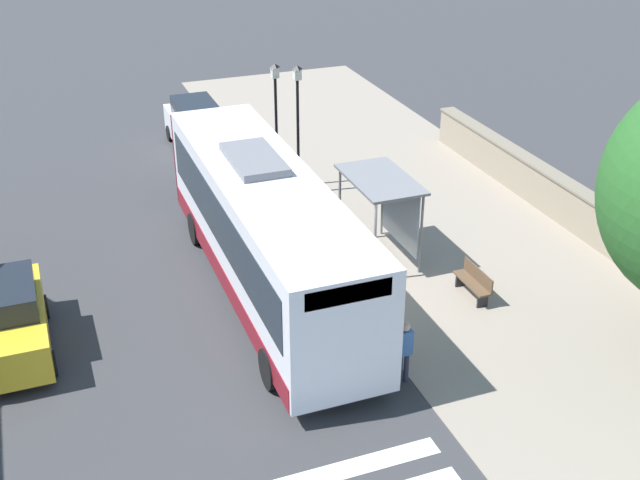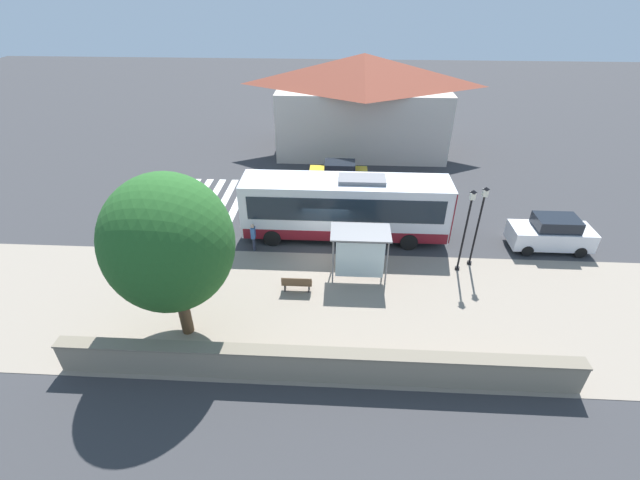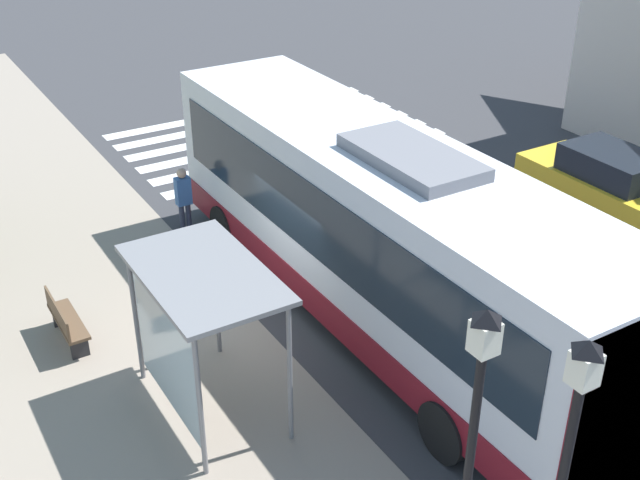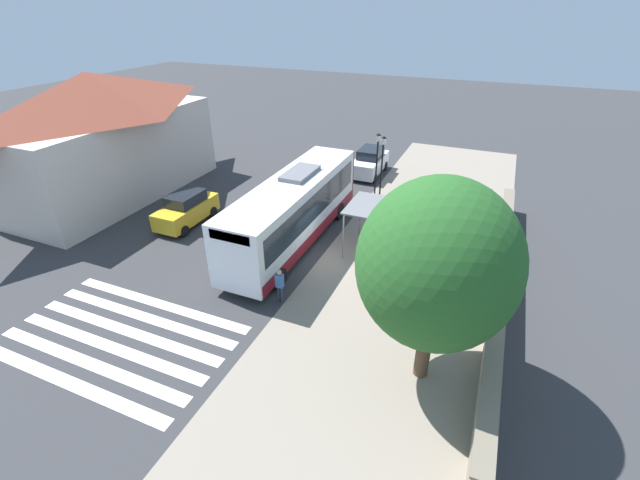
# 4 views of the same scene
# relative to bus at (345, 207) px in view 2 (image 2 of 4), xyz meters

# --- Properties ---
(ground_plane) EXTENTS (120.00, 120.00, 0.00)m
(ground_plane) POSITION_rel_bus_xyz_m (-1.97, 1.09, -1.97)
(ground_plane) COLOR #353538
(ground_plane) RESTS_ON ground
(sidewalk_plaza) EXTENTS (9.00, 44.00, 0.02)m
(sidewalk_plaza) POSITION_rel_bus_xyz_m (-6.47, 1.09, -1.96)
(sidewalk_plaza) COLOR gray
(sidewalk_plaza) RESTS_ON ground
(crosswalk_stripes) EXTENTS (9.00, 5.25, 0.01)m
(crosswalk_stripes) POSITION_rel_bus_xyz_m (3.03, 9.69, -1.96)
(crosswalk_stripes) COLOR silver
(crosswalk_stripes) RESTS_ON ground
(stone_wall) EXTENTS (0.60, 20.00, 1.43)m
(stone_wall) POSITION_rel_bus_xyz_m (-10.52, 1.09, -1.25)
(stone_wall) COLOR gray
(stone_wall) RESTS_ON ground
(background_building) EXTENTS (7.89, 14.31, 7.87)m
(background_building) POSITION_rel_bus_xyz_m (14.50, -1.26, 2.07)
(background_building) COLOR beige
(background_building) RESTS_ON ground
(bus) EXTENTS (2.73, 11.73, 3.81)m
(bus) POSITION_rel_bus_xyz_m (0.00, 0.00, 0.00)
(bus) COLOR silver
(bus) RESTS_ON ground
(bus_shelter) EXTENTS (1.76, 2.95, 2.62)m
(bus_shelter) POSITION_rel_bus_xyz_m (-3.92, -0.75, 0.20)
(bus_shelter) COLOR slate
(bus_shelter) RESTS_ON ground
(pedestrian) EXTENTS (0.34, 0.22, 1.68)m
(pedestrian) POSITION_rel_bus_xyz_m (-1.77, 5.08, -0.98)
(pedestrian) COLOR #2D3347
(pedestrian) RESTS_ON ground
(bench) EXTENTS (0.40, 1.49, 0.88)m
(bench) POSITION_rel_bus_xyz_m (-5.30, 2.31, -1.50)
(bench) COLOR brown
(bench) RESTS_ON ground
(street_lamp_near) EXTENTS (0.28, 0.28, 4.67)m
(street_lamp_near) POSITION_rel_bus_xyz_m (-3.05, -6.00, 0.79)
(street_lamp_near) COLOR black
(street_lamp_near) RESTS_ON ground
(street_lamp_far) EXTENTS (0.28, 0.28, 4.59)m
(street_lamp_far) POSITION_rel_bus_xyz_m (-2.51, -6.76, 0.74)
(street_lamp_far) COLOR black
(street_lamp_far) RESTS_ON ground
(shade_tree) EXTENTS (5.04, 5.04, 7.41)m
(shade_tree) POSITION_rel_bus_xyz_m (-8.30, 6.82, 2.65)
(shade_tree) COLOR brown
(shade_tree) RESTS_ON ground
(parked_car_behind_bus) EXTENTS (1.92, 4.41, 1.99)m
(parked_car_behind_bus) POSITION_rel_bus_xyz_m (-0.68, -11.56, -1.00)
(parked_car_behind_bus) COLOR silver
(parked_car_behind_bus) RESTS_ON ground
(parked_car_far_lane) EXTENTS (1.83, 4.16, 1.90)m
(parked_car_far_lane) POSITION_rel_bus_xyz_m (6.81, 0.48, -1.04)
(parked_car_far_lane) COLOR gold
(parked_car_far_lane) RESTS_ON ground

